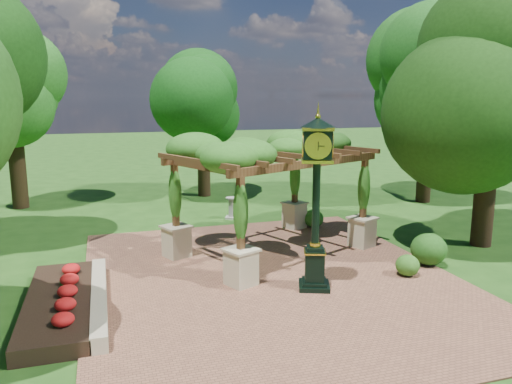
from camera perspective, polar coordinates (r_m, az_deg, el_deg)
name	(u,v)px	position (r m, az deg, el deg)	size (l,w,h in m)	color
ground	(284,292)	(13.25, 3.26, -11.37)	(120.00, 120.00, 0.00)	#1E4714
brick_plaza	(272,278)	(14.12, 1.83, -9.84)	(10.00, 12.00, 0.04)	brown
border_wall	(99,299)	(12.91, -17.49, -11.55)	(0.35, 5.00, 0.40)	#C6B793
flower_bed	(59,304)	(12.97, -21.55, -11.81)	(1.50, 5.00, 0.36)	red
pedestal_clock	(316,188)	(12.76, 6.91, 0.47)	(1.16, 1.16, 4.56)	black
pergola	(273,156)	(15.75, 1.95, 4.14)	(7.15, 5.98, 3.86)	beige
sundial	(232,209)	(20.73, -2.80, -1.98)	(0.65, 0.65, 0.90)	#9C9C93
shrub_front	(408,265)	(14.80, 16.93, -8.01)	(0.67, 0.67, 0.60)	#2D621C
shrub_mid	(429,249)	(15.87, 19.14, -6.19)	(1.06, 1.06, 0.95)	#1F4F16
shrub_back	(314,219)	(19.31, 6.60, -3.04)	(0.77, 0.77, 0.69)	#25601B
tree_west_far	(10,87)	(24.71, -26.28, 10.72)	(3.68, 3.68, 7.92)	#312213
tree_north	(203,101)	(25.18, -6.13, 10.26)	(3.70, 3.70, 6.94)	#302213
tree_east_far	(431,73)	(24.93, 19.36, 12.75)	(5.17, 5.17, 8.82)	black
tree_east_near	(495,79)	(18.15, 25.64, 11.52)	(5.10, 5.10, 8.05)	#332014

